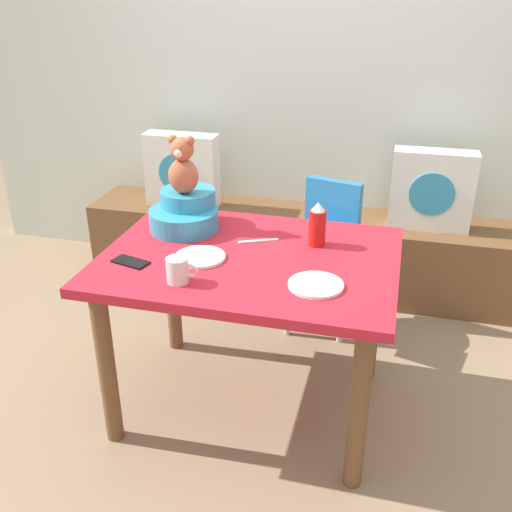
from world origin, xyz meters
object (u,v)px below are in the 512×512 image
coffee_mug (178,270)px  dinner_plate_far (316,285)px  ketchup_bottle (317,225)px  highchair (322,237)px  dinner_plate_near (200,257)px  pillow_floral_right (432,190)px  dining_table (250,281)px  infant_seat_teal (185,212)px  cell_phone (131,262)px  pillow_floral_left (182,170)px  teddy_bear (183,166)px

coffee_mug → dinner_plate_far: (0.49, 0.09, -0.04)m
ketchup_bottle → dinner_plate_far: size_ratio=0.92×
highchair → dinner_plate_near: size_ratio=3.95×
pillow_floral_right → highchair: bearing=-141.9°
dining_table → ketchup_bottle: size_ratio=6.29×
ketchup_bottle → dining_table: bearing=-145.3°
infant_seat_teal → dinner_plate_near: infant_seat_teal is taller
infant_seat_teal → dinner_plate_near: 0.33m
dining_table → cell_phone: (-0.43, -0.18, 0.12)m
dinner_plate_near → cell_phone: (-0.25, -0.10, -0.00)m
pillow_floral_right → ketchup_bottle: (-0.48, -1.00, 0.15)m
ketchup_bottle → cell_phone: size_ratio=1.28×
highchair → cell_phone: (-0.62, -0.93, 0.22)m
coffee_mug → cell_phone: coffee_mug is taller
dining_table → coffee_mug: bearing=-124.2°
pillow_floral_left → dinner_plate_far: 1.70m
coffee_mug → dinner_plate_near: size_ratio=0.60×
infant_seat_teal → teddy_bear: bearing=-90.0°
cell_phone → dining_table: bearing=-52.3°
pillow_floral_left → cell_phone: 1.38m
pillow_floral_right → dinner_plate_near: 1.53m
pillow_floral_left → highchair: bearing=-24.3°
dining_table → dinner_plate_far: 0.37m
teddy_bear → cell_phone: size_ratio=1.74×
pillow_floral_left → teddy_bear: 1.09m
ketchup_bottle → dinner_plate_near: (-0.42, -0.24, -0.08)m
pillow_floral_right → teddy_bear: size_ratio=1.76×
pillow_floral_left → infant_seat_teal: same height
pillow_floral_right → pillow_floral_left: bearing=180.0°
infant_seat_teal → coffee_mug: (0.15, -0.48, -0.02)m
pillow_floral_right → infant_seat_teal: (-1.06, -0.96, 0.13)m
pillow_floral_right → coffee_mug: bearing=-122.2°
dinner_plate_near → dinner_plate_far: same height
dinner_plate_far → cell_phone: 0.72m
highchair → ketchup_bottle: bearing=-84.8°
dining_table → highchair: (0.19, 0.75, -0.10)m
infant_seat_teal → dinner_plate_far: bearing=-31.6°
pillow_floral_right → dinner_plate_far: size_ratio=2.20×
dinner_plate_near → cell_phone: dinner_plate_near is taller
pillow_floral_right → dinner_plate_near: pillow_floral_right is taller
dinner_plate_near → pillow_floral_right: bearing=54.0°
highchair → infant_seat_teal: size_ratio=2.39×
infant_seat_teal → coffee_mug: bearing=-72.3°
teddy_bear → dinner_plate_near: teddy_bear is taller
highchair → dinner_plate_far: 0.97m
pillow_floral_right → ketchup_bottle: size_ratio=2.38×
dinner_plate_far → infant_seat_teal: bearing=148.4°
teddy_bear → pillow_floral_right: bearing=42.0°
ketchup_bottle → coffee_mug: (-0.43, -0.45, -0.04)m
dinner_plate_near → teddy_bear: bearing=120.3°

